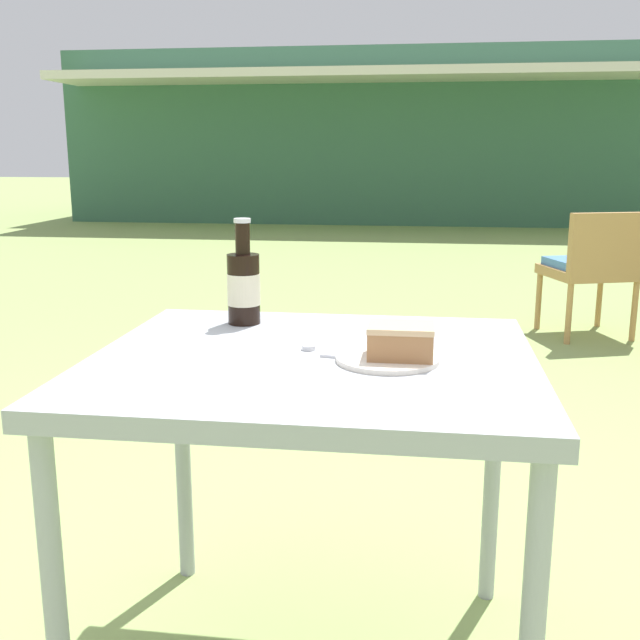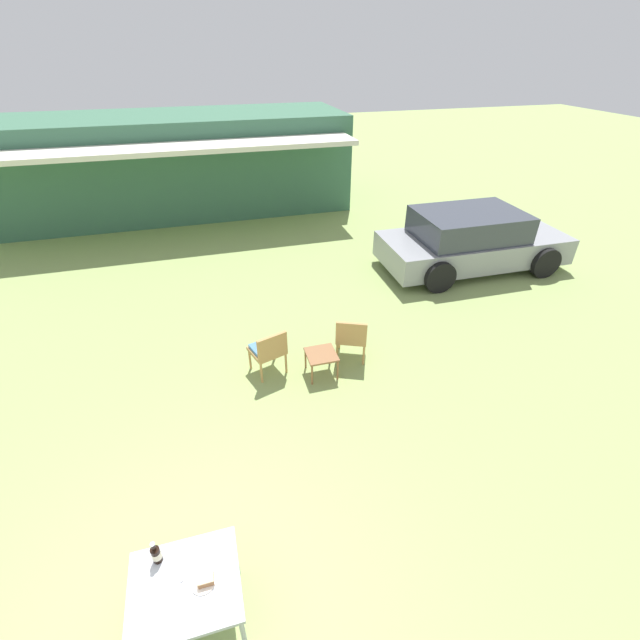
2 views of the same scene
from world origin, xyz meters
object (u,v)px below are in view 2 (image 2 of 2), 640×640
wicker_chair_cushioned (268,349)px  patio_table (186,589)px  parked_car (471,241)px  wicker_chair_plain (352,336)px  garden_side_table (321,356)px  cola_bottle_near (156,554)px  cake_on_plate (205,580)px

wicker_chair_cushioned → patio_table: size_ratio=0.88×
parked_car → wicker_chair_plain: size_ratio=5.28×
wicker_chair_plain → patio_table: 4.16m
parked_car → garden_side_table: size_ratio=9.05×
parked_car → patio_table: size_ratio=4.67×
parked_car → cola_bottle_near: bearing=-139.0°
cake_on_plate → cola_bottle_near: bearing=142.5°
wicker_chair_plain → cola_bottle_near: (-2.78, -3.00, 0.37)m
parked_car → wicker_chair_cushioned: 5.62m
cake_on_plate → wicker_chair_plain: bearing=53.7°
wicker_chair_cushioned → patio_table: (-1.24, -3.27, 0.21)m
patio_table → cola_bottle_near: cola_bottle_near is taller
parked_car → cola_bottle_near: parked_car is taller
cake_on_plate → cola_bottle_near: size_ratio=0.81×
parked_car → patio_table: (-6.27, -5.77, 0.03)m
wicker_chair_plain → cola_bottle_near: size_ratio=3.14×
wicker_chair_cushioned → cake_on_plate: 3.48m
garden_side_table → cola_bottle_near: cola_bottle_near is taller
cola_bottle_near → garden_side_table: bearing=51.3°
wicker_chair_plain → cake_on_plate: cake_on_plate is taller
parked_car → patio_table: 8.52m
wicker_chair_plain → parked_car: bearing=-122.2°
parked_car → wicker_chair_cushioned: bearing=-153.1°
parked_car → cake_on_plate: bearing=-135.9°
wicker_chair_cushioned → cake_on_plate: size_ratio=3.86×
wicker_chair_plain → cake_on_plate: bearing=77.3°
wicker_chair_cushioned → patio_table: 3.51m
wicker_chair_plain → cake_on_plate: size_ratio=3.86×
cake_on_plate → cola_bottle_near: cola_bottle_near is taller
garden_side_table → cola_bottle_near: (-2.21, -2.76, 0.48)m
parked_car → wicker_chair_plain: (-3.70, -2.51, -0.18)m
patio_table → parked_car: bearing=42.6°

